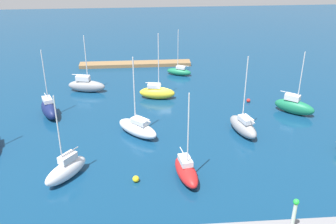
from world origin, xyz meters
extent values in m
plane|color=navy|center=(0.00, 0.00, 0.00)|extent=(160.00, 160.00, 0.00)
cube|color=olive|center=(4.93, -17.30, 0.36)|extent=(23.51, 2.66, 0.73)
cylinder|color=silver|center=(-9.58, 35.18, 3.08)|extent=(0.36, 0.36, 3.20)
sphere|color=green|center=(-9.58, 35.18, 4.93)|extent=(0.56, 0.56, 0.56)
ellipsoid|color=gray|center=(13.72, -3.86, 1.06)|extent=(7.00, 3.36, 2.12)
cube|color=silver|center=(14.24, -3.97, 2.57)|extent=(2.62, 1.69, 0.88)
cylinder|color=silver|center=(13.39, -3.79, 6.23)|extent=(0.16, 0.16, 8.21)
cylinder|color=silver|center=(14.77, -4.08, 3.16)|extent=(2.79, 0.70, 0.13)
ellipsoid|color=#19724C|center=(-20.30, 7.78, 1.12)|extent=(6.24, 5.53, 2.24)
cube|color=silver|center=(-19.90, 7.47, 2.69)|extent=(2.55, 2.37, 0.89)
cylinder|color=silver|center=(-20.55, 7.98, 6.27)|extent=(0.15, 0.15, 8.06)
cylinder|color=silver|center=(-19.43, 7.10, 3.29)|extent=(2.31, 1.86, 0.12)
ellipsoid|color=white|center=(4.72, 12.98, 1.06)|extent=(6.65, 6.59, 2.13)
cube|color=silver|center=(4.32, 13.37, 2.47)|extent=(2.80, 2.78, 0.68)
cylinder|color=silver|center=(4.97, 12.73, 6.90)|extent=(0.17, 0.17, 9.54)
cylinder|color=silver|center=(3.91, 13.77, 2.96)|extent=(2.21, 2.17, 0.13)
ellipsoid|color=red|center=(-0.99, 24.02, 0.94)|extent=(3.23, 6.61, 1.88)
cube|color=silver|center=(-0.90, 23.52, 2.23)|extent=(1.67, 2.47, 0.71)
cylinder|color=silver|center=(-1.05, 24.34, 6.58)|extent=(0.15, 0.15, 9.41)
cylinder|color=silver|center=(-0.78, 22.82, 2.74)|extent=(0.66, 3.05, 0.12)
ellipsoid|color=#141E4C|center=(18.48, 5.81, 1.18)|extent=(4.32, 6.33, 2.36)
cube|color=silver|center=(18.67, 5.37, 2.67)|extent=(2.02, 2.48, 0.63)
cylinder|color=silver|center=(18.37, 6.08, 6.64)|extent=(0.14, 0.14, 8.55)
cylinder|color=silver|center=(18.87, 4.91, 3.14)|extent=(1.12, 2.39, 0.11)
ellipsoid|color=yellow|center=(1.21, 0.16, 1.02)|extent=(6.41, 3.22, 2.04)
cube|color=silver|center=(1.70, 0.08, 2.36)|extent=(2.40, 1.68, 0.65)
cylinder|color=silver|center=(0.91, 0.22, 6.75)|extent=(0.15, 0.15, 9.43)
cylinder|color=silver|center=(2.05, 0.02, 2.84)|extent=(2.30, 0.52, 0.12)
ellipsoid|color=gray|center=(-10.47, 13.68, 1.09)|extent=(3.95, 6.76, 2.19)
cube|color=silver|center=(-10.61, 14.17, 2.53)|extent=(1.93, 2.59, 0.69)
cylinder|color=silver|center=(-10.37, 13.37, 6.88)|extent=(0.15, 0.15, 9.38)
cylinder|color=silver|center=(-10.83, 14.87, 3.03)|extent=(1.02, 3.03, 0.12)
ellipsoid|color=#19724C|center=(-3.74, -10.93, 0.70)|extent=(5.21, 3.48, 1.39)
cube|color=silver|center=(-4.11, -10.78, 1.65)|extent=(2.03, 1.62, 0.52)
cylinder|color=silver|center=(-3.52, -11.03, 5.28)|extent=(0.12, 0.12, 7.77)
cylinder|color=silver|center=(-4.56, -10.58, 2.06)|extent=(2.13, 0.98, 0.10)
ellipsoid|color=white|center=(13.27, 22.93, 1.12)|extent=(5.26, 6.14, 2.24)
cube|color=silver|center=(12.96, 22.53, 2.67)|extent=(2.24, 2.48, 0.86)
cylinder|color=silver|center=(13.46, 23.18, 6.59)|extent=(0.15, 0.15, 8.70)
cylinder|color=silver|center=(12.67, 22.13, 3.25)|extent=(1.68, 2.18, 0.12)
sphere|color=red|center=(-14.19, 3.02, 0.32)|extent=(0.63, 0.63, 0.63)
sphere|color=yellow|center=(5.03, 24.22, 0.40)|extent=(0.80, 0.80, 0.80)
camera|label=1|loc=(4.22, 62.34, 27.76)|focal=41.81mm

